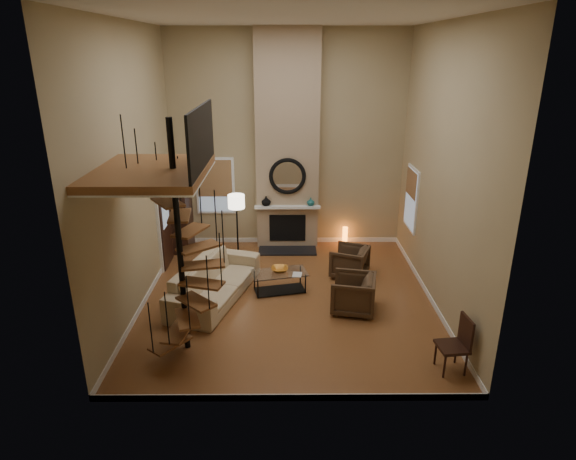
{
  "coord_description": "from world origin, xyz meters",
  "views": [
    {
      "loc": [
        -0.06,
        -9.27,
        4.97
      ],
      "look_at": [
        0.0,
        0.4,
        1.4
      ],
      "focal_mm": 30.56,
      "sensor_mm": 36.0,
      "label": 1
    }
  ],
  "objects_px": {
    "armchair_near": "(353,262)",
    "side_chair": "(458,342)",
    "sofa": "(215,280)",
    "armchair_far": "(357,294)",
    "floor_lamp": "(236,207)",
    "accent_lamp": "(345,236)",
    "coffee_table": "(280,279)",
    "hutch": "(181,215)"
  },
  "relations": [
    {
      "from": "coffee_table",
      "to": "armchair_far",
      "type": "bearing_deg",
      "value": -28.12
    },
    {
      "from": "hutch",
      "to": "sofa",
      "type": "xyz_separation_m",
      "value": [
        1.2,
        -2.71,
        -0.55
      ]
    },
    {
      "from": "coffee_table",
      "to": "side_chair",
      "type": "bearing_deg",
      "value": -43.97
    },
    {
      "from": "armchair_near",
      "to": "armchair_far",
      "type": "bearing_deg",
      "value": 17.76
    },
    {
      "from": "armchair_far",
      "to": "side_chair",
      "type": "bearing_deg",
      "value": 46.33
    },
    {
      "from": "side_chair",
      "to": "floor_lamp",
      "type": "bearing_deg",
      "value": 131.65
    },
    {
      "from": "hutch",
      "to": "armchair_near",
      "type": "bearing_deg",
      "value": -22.01
    },
    {
      "from": "sofa",
      "to": "floor_lamp",
      "type": "height_order",
      "value": "floor_lamp"
    },
    {
      "from": "sofa",
      "to": "floor_lamp",
      "type": "distance_m",
      "value": 2.18
    },
    {
      "from": "armchair_far",
      "to": "armchair_near",
      "type": "bearing_deg",
      "value": -172.15
    },
    {
      "from": "armchair_near",
      "to": "side_chair",
      "type": "bearing_deg",
      "value": 41.09
    },
    {
      "from": "armchair_near",
      "to": "armchair_far",
      "type": "height_order",
      "value": "armchair_far"
    },
    {
      "from": "side_chair",
      "to": "sofa",
      "type": "bearing_deg",
      "value": 149.17
    },
    {
      "from": "hutch",
      "to": "accent_lamp",
      "type": "bearing_deg",
      "value": 3.67
    },
    {
      "from": "hutch",
      "to": "armchair_far",
      "type": "distance_m",
      "value": 5.32
    },
    {
      "from": "hutch",
      "to": "accent_lamp",
      "type": "relative_size",
      "value": 4.15
    },
    {
      "from": "sofa",
      "to": "side_chair",
      "type": "distance_m",
      "value": 4.99
    },
    {
      "from": "armchair_near",
      "to": "accent_lamp",
      "type": "height_order",
      "value": "armchair_near"
    },
    {
      "from": "coffee_table",
      "to": "accent_lamp",
      "type": "bearing_deg",
      "value": 57.58
    },
    {
      "from": "armchair_near",
      "to": "floor_lamp",
      "type": "relative_size",
      "value": 0.47
    },
    {
      "from": "armchair_near",
      "to": "coffee_table",
      "type": "height_order",
      "value": "armchair_near"
    },
    {
      "from": "armchair_far",
      "to": "floor_lamp",
      "type": "bearing_deg",
      "value": -121.53
    },
    {
      "from": "accent_lamp",
      "to": "side_chair",
      "type": "relative_size",
      "value": 0.5
    },
    {
      "from": "hutch",
      "to": "armchair_far",
      "type": "bearing_deg",
      "value": -38.51
    },
    {
      "from": "armchair_near",
      "to": "sofa",
      "type": "bearing_deg",
      "value": -50.13
    },
    {
      "from": "armchair_far",
      "to": "floor_lamp",
      "type": "xyz_separation_m",
      "value": [
        -2.62,
        2.48,
        1.06
      ]
    },
    {
      "from": "sofa",
      "to": "armchair_far",
      "type": "height_order",
      "value": "sofa"
    },
    {
      "from": "sofa",
      "to": "accent_lamp",
      "type": "distance_m",
      "value": 4.31
    },
    {
      "from": "armchair_near",
      "to": "side_chair",
      "type": "height_order",
      "value": "side_chair"
    },
    {
      "from": "armchair_far",
      "to": "coffee_table",
      "type": "height_order",
      "value": "armchair_far"
    },
    {
      "from": "side_chair",
      "to": "coffee_table",
      "type": "bearing_deg",
      "value": 136.03
    },
    {
      "from": "floor_lamp",
      "to": "accent_lamp",
      "type": "height_order",
      "value": "floor_lamp"
    },
    {
      "from": "hutch",
      "to": "floor_lamp",
      "type": "relative_size",
      "value": 1.19
    },
    {
      "from": "accent_lamp",
      "to": "side_chair",
      "type": "bearing_deg",
      "value": -77.99
    },
    {
      "from": "side_chair",
      "to": "hutch",
      "type": "bearing_deg",
      "value": 136.17
    },
    {
      "from": "armchair_far",
      "to": "coffee_table",
      "type": "relative_size",
      "value": 0.68
    },
    {
      "from": "sofa",
      "to": "accent_lamp",
      "type": "height_order",
      "value": "sofa"
    },
    {
      "from": "hutch",
      "to": "coffee_table",
      "type": "height_order",
      "value": "hutch"
    },
    {
      "from": "coffee_table",
      "to": "accent_lamp",
      "type": "height_order",
      "value": "accent_lamp"
    },
    {
      "from": "coffee_table",
      "to": "sofa",
      "type": "bearing_deg",
      "value": -169.57
    },
    {
      "from": "hutch",
      "to": "side_chair",
      "type": "relative_size",
      "value": 2.08
    },
    {
      "from": "armchair_near",
      "to": "floor_lamp",
      "type": "xyz_separation_m",
      "value": [
        -2.73,
        0.91,
        1.06
      ]
    }
  ]
}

